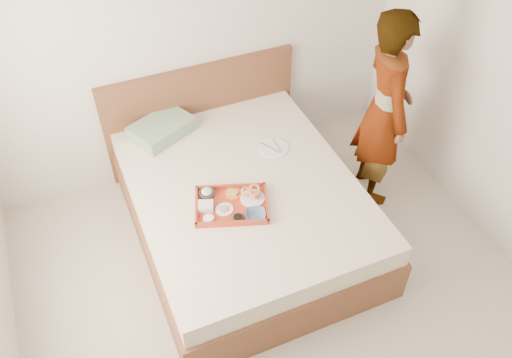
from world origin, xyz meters
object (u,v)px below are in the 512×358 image
Objects in this scene: bed at (245,209)px; tray at (231,205)px; person at (384,111)px; dinner_plate at (274,148)px.

bed is 4.01× the size of tray.
person is (1.33, 0.21, 0.27)m from tray.
tray is 2.16× the size of dinner_plate.
bed is at bearing 65.61° from tray.
person is at bearing 28.17° from tray.
person is (0.80, -0.24, 0.28)m from dinner_plate.
tray is at bearing 112.93° from person.
bed is 8.64× the size of dinner_plate.
dinner_plate reaches higher than bed.
person reaches higher than dinner_plate.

